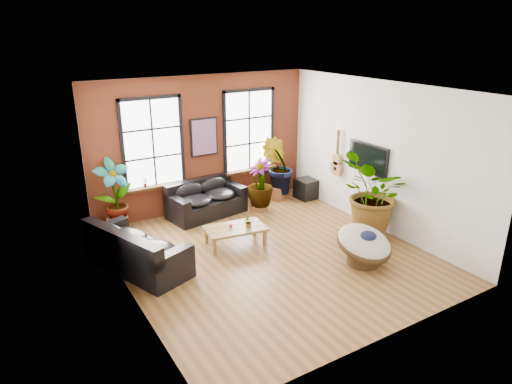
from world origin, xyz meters
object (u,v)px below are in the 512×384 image
Objects in this scene: sofa_back at (205,200)px; coffee_table at (235,229)px; sofa_left at (135,250)px; papasan_chair at (364,244)px.

coffee_table is at bearing -104.59° from sofa_back.
sofa_left is 2.23m from coffee_table.
sofa_left is at bearing -173.70° from coffee_table.
sofa_left reaches higher than sofa_back.
sofa_left is (-2.42, -1.87, 0.01)m from sofa_back.
papasan_chair is at bearing -41.15° from coffee_table.
coffee_table is at bearing -111.97° from sofa_left.
papasan_chair is (1.82, -2.13, 0.07)m from coffee_table.
coffee_table is (-0.19, -1.95, -0.03)m from sofa_back.
sofa_left is at bearing 140.77° from papasan_chair.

